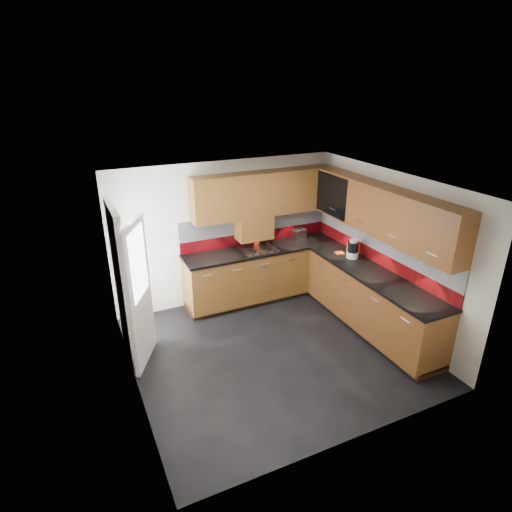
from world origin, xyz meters
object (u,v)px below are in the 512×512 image
utensil_pot (257,239)px  toaster (299,234)px  gas_hob (258,249)px  food_processor (353,249)px

utensil_pot → toaster: (0.78, -0.07, -0.01)m
gas_hob → toaster: size_ratio=2.07×
utensil_pot → food_processor: 1.63m
toaster → food_processor: 1.16m
gas_hob → toaster: toaster is taller
food_processor → utensil_pot: bearing=133.4°
utensil_pot → toaster: utensil_pot is taller
gas_hob → food_processor: 1.54m
food_processor → toaster: bearing=106.8°
utensil_pot → toaster: 0.79m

